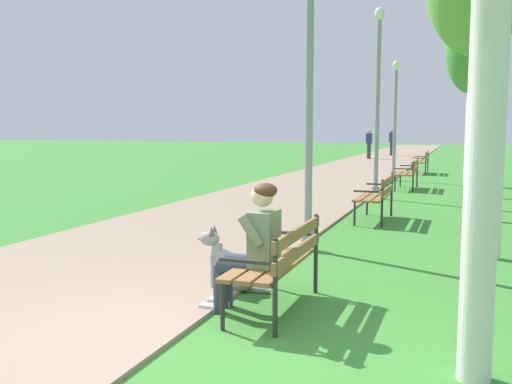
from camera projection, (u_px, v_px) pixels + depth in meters
ground_plane at (196, 342)px, 4.68m from camera, size 120.00×120.00×0.00m
paved_path at (373, 163)px, 27.82m from camera, size 4.06×60.00×0.04m
park_bench_near at (280, 258)px, 5.44m from camera, size 0.55×1.50×0.85m
park_bench_mid at (377, 194)px, 10.70m from camera, size 0.55×1.50×0.85m
park_bench_far at (409, 171)px, 16.17m from camera, size 0.55×1.50×0.85m
park_bench_furthest at (422, 160)px, 21.65m from camera, size 0.55×1.50×0.85m
person_seated_on_near_bench at (253, 243)px, 5.34m from camera, size 0.74×0.49×1.25m
dog_grey at (230, 267)px, 6.13m from camera, size 0.83×0.30×0.71m
lamp_post_near at (309, 110)px, 7.98m from camera, size 0.24×0.24×3.86m
lamp_post_mid at (378, 101)px, 13.86m from camera, size 0.24×0.24×4.62m
lamp_post_far at (395, 119)px, 18.69m from camera, size 0.24×0.24×3.91m
birch_tree_fifth at (472, 48)px, 16.97m from camera, size 1.54×1.50×5.58m
pedestrian_distant at (369, 144)px, 31.27m from camera, size 0.32×0.22×1.65m
pedestrian_further_distant at (392, 142)px, 34.97m from camera, size 0.32×0.22×1.65m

